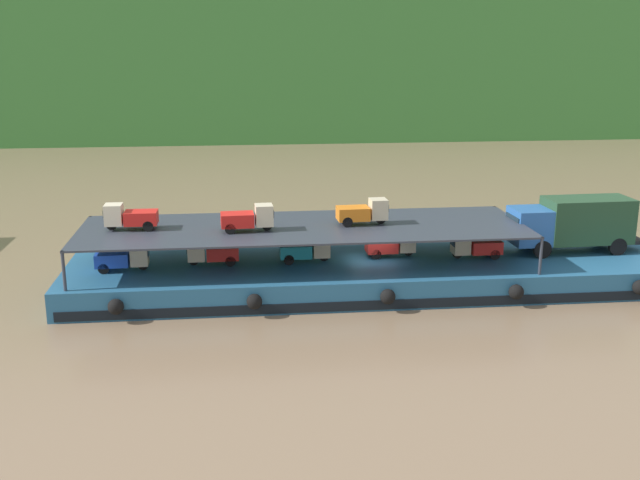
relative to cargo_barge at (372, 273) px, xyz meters
The scene contains 13 objects.
ground_plane 0.75m from the cargo_barge, 90.00° to the left, with size 400.00×400.00×0.00m, color #7F664C.
hillside_far_bank 76.31m from the cargo_barge, 90.00° to the left, with size 125.45×33.34×31.57m.
cargo_barge is the anchor object (origin of this frame).
covered_lorry 11.83m from the cargo_barge, ahead, with size 7.90×2.47×3.10m.
cargo_rack 4.66m from the cargo_barge, behind, with size 23.90×7.43×2.00m.
mini_truck_lower_stern 13.42m from the cargo_barge, behind, with size 2.77×1.25×1.38m.
mini_truck_lower_aft 8.87m from the cargo_barge, behind, with size 2.77×1.26×1.38m.
mini_truck_lower_mid 3.96m from the cargo_barge, behind, with size 2.75×1.21×1.38m.
mini_truck_lower_fore 1.94m from the cargo_barge, 27.29° to the left, with size 2.75×1.22×1.38m.
mini_truck_lower_bow 5.89m from the cargo_barge, ahead, with size 2.75×1.22×1.38m.
mini_truck_upper_stern 13.41m from the cargo_barge, behind, with size 2.75×1.21×1.38m.
mini_truck_upper_mid 7.64m from the cargo_barge, behind, with size 2.79×1.28×1.38m.
mini_truck_upper_fore 3.49m from the cargo_barge, behind, with size 2.78×1.27×1.38m.
Camera 1 is at (-7.23, -39.05, 13.20)m, focal length 42.12 mm.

